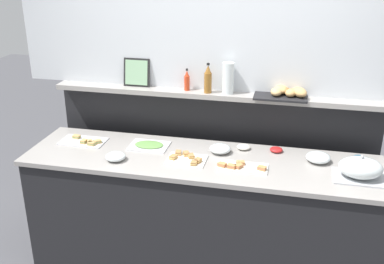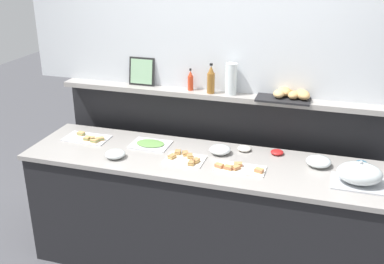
% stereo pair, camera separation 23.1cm
% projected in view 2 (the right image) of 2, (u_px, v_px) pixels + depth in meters
% --- Properties ---
extents(ground_plane, '(12.00, 12.00, 0.00)m').
position_uv_depth(ground_plane, '(217.00, 224.00, 4.19)').
color(ground_plane, '#4C4C51').
extents(buffet_counter, '(2.61, 0.69, 0.94)m').
position_uv_depth(buffet_counter, '(199.00, 214.00, 3.48)').
color(buffet_counter, black).
rests_on(buffet_counter, ground_plane).
extents(back_ledge_unit, '(2.62, 0.22, 1.30)m').
position_uv_depth(back_ledge_unit, '(217.00, 160.00, 3.86)').
color(back_ledge_unit, black).
rests_on(back_ledge_unit, ground_plane).
extents(upper_wall_panel, '(3.22, 0.08, 1.30)m').
position_uv_depth(upper_wall_panel, '(221.00, 6.00, 3.40)').
color(upper_wall_panel, silver).
rests_on(upper_wall_panel, back_ledge_unit).
extents(sandwich_platter_rear, '(0.35, 0.16, 0.04)m').
position_uv_depth(sandwich_platter_rear, '(239.00, 168.00, 3.14)').
color(sandwich_platter_rear, white).
rests_on(sandwich_platter_rear, buffet_counter).
extents(sandwich_platter_front, '(0.28, 0.21, 0.04)m').
position_uv_depth(sandwich_platter_front, '(185.00, 159.00, 3.27)').
color(sandwich_platter_front, white).
rests_on(sandwich_platter_front, buffet_counter).
extents(sandwich_platter_side, '(0.35, 0.21, 0.04)m').
position_uv_depth(sandwich_platter_side, '(88.00, 138.00, 3.63)').
color(sandwich_platter_side, silver).
rests_on(sandwich_platter_side, buffet_counter).
extents(cold_cuts_platter, '(0.30, 0.22, 0.02)m').
position_uv_depth(cold_cuts_platter, '(150.00, 144.00, 3.52)').
color(cold_cuts_platter, silver).
rests_on(cold_cuts_platter, buffet_counter).
extents(serving_cloche, '(0.34, 0.24, 0.17)m').
position_uv_depth(serving_cloche, '(359.00, 174.00, 2.92)').
color(serving_cloche, '#B7BABF').
rests_on(serving_cloche, buffet_counter).
extents(glass_bowl_large, '(0.16, 0.16, 0.06)m').
position_uv_depth(glass_bowl_large, '(220.00, 150.00, 3.38)').
color(glass_bowl_large, silver).
rests_on(glass_bowl_large, buffet_counter).
extents(glass_bowl_medium, '(0.15, 0.15, 0.06)m').
position_uv_depth(glass_bowl_medium, '(115.00, 154.00, 3.31)').
color(glass_bowl_medium, silver).
rests_on(glass_bowl_medium, buffet_counter).
extents(glass_bowl_small, '(0.17, 0.17, 0.07)m').
position_uv_depth(glass_bowl_small, '(318.00, 162.00, 3.18)').
color(glass_bowl_small, silver).
rests_on(glass_bowl_small, buffet_counter).
extents(condiment_bowl_teal, '(0.10, 0.10, 0.03)m').
position_uv_depth(condiment_bowl_teal, '(277.00, 152.00, 3.37)').
color(condiment_bowl_teal, red).
rests_on(condiment_bowl_teal, buffet_counter).
extents(condiment_bowl_red, '(0.10, 0.10, 0.04)m').
position_uv_depth(condiment_bowl_red, '(244.00, 148.00, 3.43)').
color(condiment_bowl_red, silver).
rests_on(condiment_bowl_red, buffet_counter).
extents(condiment_bowl_dark, '(0.09, 0.09, 0.03)m').
position_uv_depth(condiment_bowl_dark, '(362.00, 163.00, 3.20)').
color(condiment_bowl_dark, teal).
rests_on(condiment_bowl_dark, buffet_counter).
extents(vinegar_bottle_amber, '(0.06, 0.06, 0.24)m').
position_uv_depth(vinegar_bottle_amber, '(211.00, 80.00, 3.52)').
color(vinegar_bottle_amber, '#8E5B23').
rests_on(vinegar_bottle_amber, back_ledge_unit).
extents(hot_sauce_bottle, '(0.04, 0.04, 0.18)m').
position_uv_depth(hot_sauce_bottle, '(190.00, 81.00, 3.60)').
color(hot_sauce_bottle, red).
rests_on(hot_sauce_bottle, back_ledge_unit).
extents(bread_basket, '(0.41, 0.28, 0.08)m').
position_uv_depth(bread_basket, '(288.00, 94.00, 3.41)').
color(bread_basket, black).
rests_on(bread_basket, back_ledge_unit).
extents(framed_picture, '(0.22, 0.05, 0.23)m').
position_uv_depth(framed_picture, '(142.00, 71.00, 3.72)').
color(framed_picture, black).
rests_on(framed_picture, back_ledge_unit).
extents(water_carafe, '(0.09, 0.09, 0.24)m').
position_uv_depth(water_carafe, '(231.00, 79.00, 3.48)').
color(water_carafe, silver).
rests_on(water_carafe, back_ledge_unit).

